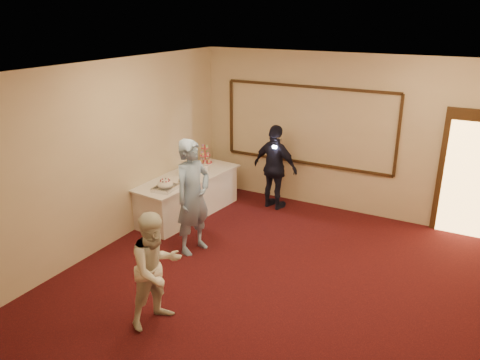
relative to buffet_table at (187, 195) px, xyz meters
name	(u,v)px	position (x,y,z in m)	size (l,w,h in m)	color
floor	(266,299)	(2.56, -1.86, -0.39)	(7.00, 7.00, 0.00)	black
room_walls	(269,157)	(2.56, -1.86, 1.64)	(6.04, 7.04, 3.02)	beige
wall_molding	(308,126)	(1.76, 1.61, 1.21)	(3.45, 0.04, 1.55)	black
doorway	(471,176)	(4.71, 1.60, 0.69)	(1.05, 0.07, 2.20)	black
buffet_table	(187,195)	(0.00, 0.00, 0.00)	(1.12, 2.36, 0.77)	white
pavlova_tray	(165,186)	(0.09, -0.76, 0.46)	(0.37, 0.49, 0.17)	#BABCC1
cupcake_stand	(205,156)	(-0.14, 0.87, 0.53)	(0.28, 0.28, 0.41)	#CB3C49
plate_stack_a	(183,172)	(-0.08, 0.00, 0.46)	(0.18, 0.18, 0.15)	white
plate_stack_b	(204,169)	(0.17, 0.35, 0.46)	(0.18, 0.18, 0.15)	white
tart	(185,181)	(0.17, -0.28, 0.41)	(0.27, 0.27, 0.06)	white
man	(193,197)	(0.93, -1.14, 0.55)	(0.68, 0.45, 1.87)	#7D9CC6
woman	(156,269)	(1.57, -2.91, 0.35)	(0.72, 0.56, 1.48)	white
guest	(275,167)	(1.33, 1.09, 0.45)	(0.98, 0.41, 1.67)	black
camera_flash	(275,147)	(1.38, 0.92, 0.91)	(0.07, 0.04, 0.05)	white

